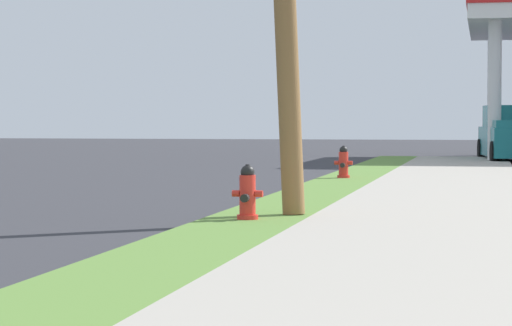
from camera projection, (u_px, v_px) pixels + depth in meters
The scene contains 2 objects.
fire_hydrant_second at pixel (247, 195), 15.11m from camera, with size 0.42×0.38×0.74m.
fire_hydrant_third at pixel (343, 164), 25.85m from camera, with size 0.42×0.37×0.74m.
Camera 1 is at (3.78, -1.46, 1.47)m, focal length 78.37 mm.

